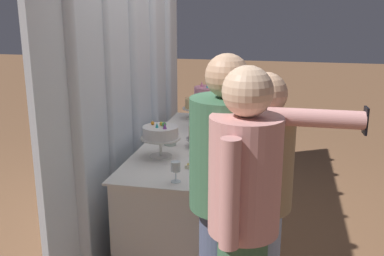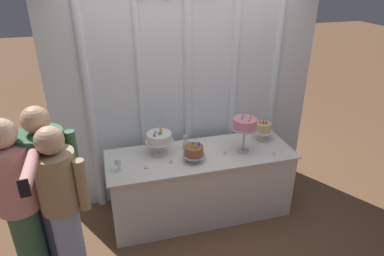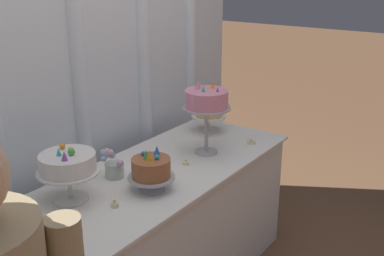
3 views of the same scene
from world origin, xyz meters
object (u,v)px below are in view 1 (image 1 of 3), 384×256
object	(u,v)px
cake_display_rightmost	(194,105)
tealight_far_left	(188,167)
tealight_near_left	(192,154)
guest_man_dark_suit	(261,207)
guest_girl_blue_dress	(245,226)
guest_man_pink_jacket	(224,205)
cake_display_leftmost	(160,134)
wine_glass	(175,167)
cake_table	(190,185)
cake_display_midleft	(201,134)
tealight_near_right	(204,133)
flower_vase	(170,138)
tealight_far_right	(228,120)
cake_display_midright	(208,94)

from	to	relation	value
cake_display_rightmost	tealight_far_left	world-z (taller)	cake_display_rightmost
tealight_near_left	guest_man_dark_suit	distance (m)	1.16
guest_girl_blue_dress	guest_man_pink_jacket	bearing A→B (deg)	29.72
cake_display_rightmost	guest_girl_blue_dress	size ratio (longest dim) A/B	0.15
cake_display_leftmost	wine_glass	size ratio (longest dim) A/B	2.17
cake_table	cake_display_midleft	world-z (taller)	cake_display_midleft
tealight_near_left	tealight_near_right	xyz separation A→B (m)	(0.59, 0.02, -0.00)
tealight_far_left	guest_man_pink_jacket	world-z (taller)	guest_man_pink_jacket
tealight_near_left	guest_man_pink_jacket	distance (m)	1.17
cake_display_leftmost	flower_vase	distance (m)	0.33
cake_display_midleft	tealight_far_right	bearing A→B (deg)	-6.89
guest_girl_blue_dress	guest_man_pink_jacket	xyz separation A→B (m)	(0.22, 0.12, -0.01)
wine_glass	guest_man_dark_suit	bearing A→B (deg)	-129.18
cake_display_rightmost	guest_girl_blue_dress	xyz separation A→B (m)	(-2.44, -0.75, 0.00)
guest_girl_blue_dress	cake_display_rightmost	bearing A→B (deg)	17.06
cake_display_leftmost	guest_girl_blue_dress	bearing A→B (deg)	-148.76
tealight_near_right	guest_man_pink_jacket	size ratio (longest dim) A/B	0.02
cake_display_midleft	tealight_far_left	size ratio (longest dim) A/B	4.86
flower_vase	guest_man_dark_suit	bearing A→B (deg)	-146.51
wine_glass	cake_display_midleft	bearing A→B (deg)	-1.61
guest_girl_blue_dress	tealight_far_right	bearing A→B (deg)	9.48
cake_display_rightmost	tealight_far_left	distance (m)	1.42
cake_display_leftmost	guest_man_pink_jacket	world-z (taller)	guest_man_pink_jacket
cake_display_leftmost	guest_girl_blue_dress	world-z (taller)	guest_girl_blue_dress
cake_display_rightmost	tealight_near_right	world-z (taller)	cake_display_rightmost
cake_display_leftmost	tealight_far_left	xyz separation A→B (m)	(-0.19, -0.25, -0.17)
guest_man_pink_jacket	cake_display_leftmost	bearing A→B (deg)	31.55
cake_display_midleft	tealight_far_right	world-z (taller)	cake_display_midleft
cake_display_midright	tealight_far_left	xyz separation A→B (m)	(-1.06, -0.05, -0.31)
cake_display_midleft	cake_display_midright	bearing A→B (deg)	4.68
cake_table	guest_man_pink_jacket	bearing A→B (deg)	-160.94
cake_display_midleft	cake_display_leftmost	bearing A→B (deg)	141.62
cake_table	cake_display_midright	bearing A→B (deg)	-8.81
cake_table	cake_display_rightmost	world-z (taller)	cake_display_rightmost
cake_table	guest_man_dark_suit	world-z (taller)	guest_man_dark_suit
cake_display_rightmost	guest_man_pink_jacket	xyz separation A→B (m)	(-2.22, -0.63, -0.01)
tealight_near_left	cake_display_midright	bearing A→B (deg)	1.45
cake_display_midright	tealight_near_left	bearing A→B (deg)	-178.55
tealight_far_left	guest_girl_blue_dress	size ratio (longest dim) A/B	0.03
cake_display_midleft	tealight_far_right	size ratio (longest dim) A/B	4.57
tealight_near_left	tealight_far_left	bearing A→B (deg)	-173.08
cake_table	cake_display_leftmost	bearing A→B (deg)	162.87
cake_table	guest_man_dark_suit	bearing A→B (deg)	-153.34
guest_girl_blue_dress	wine_glass	bearing A→B (deg)	33.79
cake_display_midright	flower_vase	world-z (taller)	cake_display_midright
guest_girl_blue_dress	guest_man_dark_suit	size ratio (longest dim) A/B	1.05
tealight_near_right	guest_girl_blue_dress	distance (m)	1.98
tealight_far_right	cake_display_leftmost	bearing A→B (deg)	163.30
wine_glass	cake_table	bearing A→B (deg)	6.24
wine_glass	tealight_far_left	world-z (taller)	wine_glass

